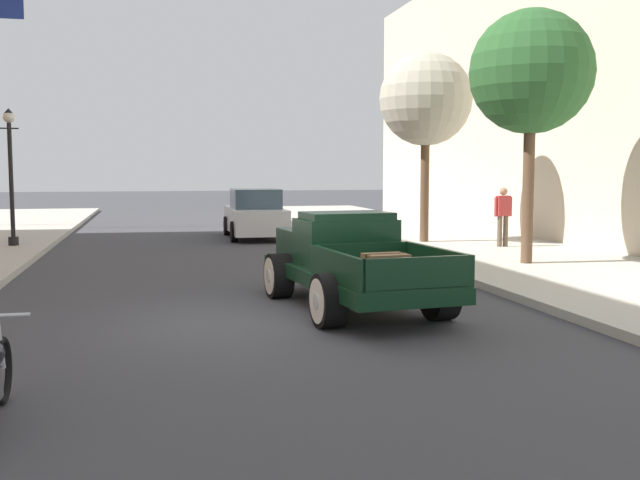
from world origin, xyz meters
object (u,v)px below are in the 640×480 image
pedestrian_sidewalk_right (503,213)px  street_lamp_far (11,166)px  street_tree_nearest (531,73)px  car_background_white (255,215)px  street_tree_second (426,100)px  hotrod_truck_dark_green (348,261)px

pedestrian_sidewalk_right → street_lamp_far: bearing=165.9°
pedestrian_sidewalk_right → street_tree_nearest: street_tree_nearest is taller
car_background_white → street_tree_second: bearing=-40.3°
car_background_white → street_lamp_far: (-7.22, -2.36, 1.62)m
pedestrian_sidewalk_right → street_lamp_far: street_lamp_far is taller
street_lamp_far → street_tree_nearest: size_ratio=0.67×
hotrod_truck_dark_green → street_tree_second: street_tree_second is taller
street_tree_nearest → street_tree_second: 5.38m
hotrod_truck_dark_green → street_tree_nearest: street_tree_nearest is taller
hotrod_truck_dark_green → street_lamp_far: street_lamp_far is taller
car_background_white → pedestrian_sidewalk_right: (6.16, -5.72, 0.32)m
hotrod_truck_dark_green → street_lamp_far: bearing=124.2°
street_tree_nearest → pedestrian_sidewalk_right: bearing=71.9°
car_background_white → street_lamp_far: street_lamp_far is taller
street_lamp_far → street_tree_second: street_tree_second is taller
car_background_white → street_tree_second: 6.94m
pedestrian_sidewalk_right → street_lamp_far: (-13.38, 3.36, 1.30)m
hotrod_truck_dark_green → car_background_white: (0.17, 12.73, 0.01)m
hotrod_truck_dark_green → car_background_white: size_ratio=1.17×
street_tree_nearest → hotrod_truck_dark_green: bearing=-145.9°
street_lamp_far → street_tree_nearest: street_tree_nearest is taller
hotrod_truck_dark_green → street_lamp_far: (-7.05, 10.37, 1.63)m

